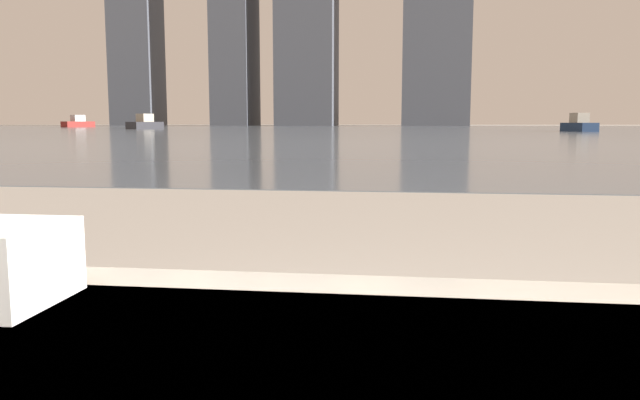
# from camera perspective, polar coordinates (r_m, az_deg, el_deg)

# --- Properties ---
(harbor_water) EXTENTS (180.00, 110.00, 0.01)m
(harbor_water) POSITION_cam_1_polar(r_m,az_deg,el_deg) (62.00, 7.13, 6.42)
(harbor_water) COLOR slate
(harbor_water) RESTS_ON ground_plane
(harbor_boat_0) EXTENTS (2.72, 4.44, 1.58)m
(harbor_boat_0) POSITION_cam_1_polar(r_m,az_deg,el_deg) (67.84, -15.70, 6.74)
(harbor_boat_0) COLOR #2D2D33
(harbor_boat_0) RESTS_ON harbor_water
(harbor_boat_1) EXTENTS (2.02, 4.04, 1.45)m
(harbor_boat_1) POSITION_cam_1_polar(r_m,az_deg,el_deg) (53.27, 22.60, 6.36)
(harbor_boat_1) COLOR navy
(harbor_boat_1) RESTS_ON harbor_water
(harbor_boat_3) EXTENTS (3.31, 4.66, 1.67)m
(harbor_boat_3) POSITION_cam_1_polar(r_m,az_deg,el_deg) (93.34, -21.25, 6.60)
(harbor_boat_3) COLOR maroon
(harbor_boat_3) RESTS_ON harbor_water
(harbor_boat_4) EXTENTS (1.44, 3.09, 1.12)m
(harbor_boat_4) POSITION_cam_1_polar(r_m,az_deg,el_deg) (80.55, -15.75, 6.66)
(harbor_boat_4) COLOR #2D2D33
(harbor_boat_4) RESTS_ON harbor_water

